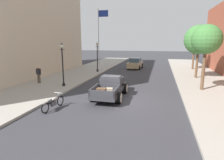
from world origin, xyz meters
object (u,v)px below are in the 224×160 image
at_px(street_tree_nearest, 206,40).
at_px(street_tree_second, 199,40).
at_px(flagpole, 100,31).
at_px(pedestrian_sidewalk_left, 39,74).
at_px(motorcycle_parked, 53,102).
at_px(street_lamp_far, 97,55).
at_px(car_background_tan, 135,64).
at_px(street_tree_third, 195,44).
at_px(hotrod_truck_gunmetal, 111,87).
at_px(street_lamp_near, 63,61).

bearing_deg(street_tree_nearest, street_tree_second, 85.59).
bearing_deg(flagpole, pedestrian_sidewalk_left, -95.56).
height_order(motorcycle_parked, street_lamp_far, street_lamp_far).
bearing_deg(car_background_tan, street_tree_third, 3.18).
height_order(hotrod_truck_gunmetal, street_tree_nearest, street_tree_nearest).
xyz_separation_m(street_lamp_far, flagpole, (-1.74, 6.52, 3.39)).
distance_m(pedestrian_sidewalk_left, street_lamp_far, 8.93).
relative_size(hotrod_truck_gunmetal, street_lamp_far, 1.29).
xyz_separation_m(street_lamp_far, street_tree_nearest, (11.64, -7.02, 1.88)).
xyz_separation_m(street_lamp_far, street_tree_third, (12.75, 5.55, 1.31)).
distance_m(motorcycle_parked, street_tree_nearest, 12.58).
height_order(car_background_tan, street_tree_third, street_tree_third).
bearing_deg(flagpole, hotrod_truck_gunmetal, -69.36).
bearing_deg(pedestrian_sidewalk_left, street_lamp_far, 68.92).
distance_m(street_lamp_far, street_tree_second, 12.30).
distance_m(hotrod_truck_gunmetal, street_tree_second, 12.13).
bearing_deg(street_tree_nearest, hotrod_truck_gunmetal, -155.09).
bearing_deg(street_tree_second, pedestrian_sidewalk_left, -155.87).
distance_m(street_lamp_near, flagpole, 15.71).
distance_m(car_background_tan, street_lamp_near, 14.70).
distance_m(flagpole, street_tree_third, 14.67).
bearing_deg(pedestrian_sidewalk_left, car_background_tan, 60.31).
bearing_deg(flagpole, street_tree_second, -29.90).
relative_size(car_background_tan, street_tree_second, 0.77).
height_order(hotrod_truck_gunmetal, car_background_tan, car_background_tan).
relative_size(car_background_tan, pedestrian_sidewalk_left, 2.67).
relative_size(flagpole, street_tree_second, 1.60).
bearing_deg(pedestrian_sidewalk_left, motorcycle_parked, -48.52).
bearing_deg(street_lamp_far, pedestrian_sidewalk_left, -111.08).
xyz_separation_m(pedestrian_sidewalk_left, street_tree_nearest, (14.82, 1.23, 3.18)).
bearing_deg(motorcycle_parked, street_tree_nearest, 35.26).
bearing_deg(street_lamp_far, motorcycle_parked, -82.43).
distance_m(motorcycle_parked, flagpole, 21.44).
height_order(street_lamp_far, street_tree_second, street_tree_second).
height_order(hotrod_truck_gunmetal, pedestrian_sidewalk_left, pedestrian_sidewalk_left).
height_order(motorcycle_parked, flagpole, flagpole).
xyz_separation_m(street_lamp_near, street_tree_third, (13.01, 14.30, 1.31)).
bearing_deg(street_lamp_near, motorcycle_parked, -67.82).
distance_m(pedestrian_sidewalk_left, street_tree_third, 21.23).
bearing_deg(car_background_tan, street_tree_second, -40.37).
relative_size(motorcycle_parked, street_lamp_far, 0.55).
bearing_deg(car_background_tan, street_lamp_far, -131.01).
distance_m(pedestrian_sidewalk_left, street_tree_nearest, 15.20).
height_order(hotrod_truck_gunmetal, street_lamp_near, street_lamp_near).
bearing_deg(motorcycle_parked, hotrod_truck_gunmetal, 53.10).
relative_size(street_tree_nearest, street_tree_third, 1.12).
bearing_deg(street_lamp_near, street_tree_second, 30.74).
height_order(street_lamp_far, flagpole, flagpole).
bearing_deg(motorcycle_parked, flagpole, 99.96).
relative_size(car_background_tan, street_tree_third, 0.92).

